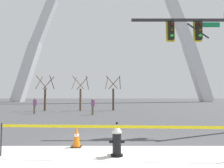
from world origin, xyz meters
name	(u,v)px	position (x,y,z in m)	size (l,w,h in m)	color
ground_plane	(111,147)	(0.00, 0.00, 0.00)	(240.00, 240.00, 0.00)	#3D3D3F
fire_hydrant	(116,140)	(0.15, -1.06, 0.47)	(0.46, 0.48, 0.99)	black
caution_tape_barrier	(113,134)	(0.04, -1.27, 0.69)	(6.64, 0.40, 0.97)	#232326
traffic_cone_by_hydrant	(76,137)	(-1.22, -0.09, 0.36)	(0.36, 0.36, 0.73)	black
traffic_signal_gantry	(204,50)	(4.65, 2.66, 4.07)	(5.02, 0.44, 6.00)	#232326
monument_arch	(111,25)	(0.00, 48.78, 22.88)	(57.89, 2.95, 52.09)	silver
tree_far_left	(44,95)	(-7.90, 15.85, 1.84)	(1.91, 1.92, 4.13)	#473323
tree_left_mid	(80,95)	(-3.72, 15.87, 1.82)	(1.89, 1.90, 4.09)	brown
tree_center_left	(113,95)	(0.16, 16.64, 1.85)	(1.92, 1.93, 4.17)	#473323
pedestrian_walking_left	(34,105)	(-7.62, 12.17, 0.82)	(0.39, 0.32, 1.59)	brown
pedestrian_standing_center	(92,106)	(-1.78, 11.12, 0.82)	(0.36, 0.24, 1.59)	brown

